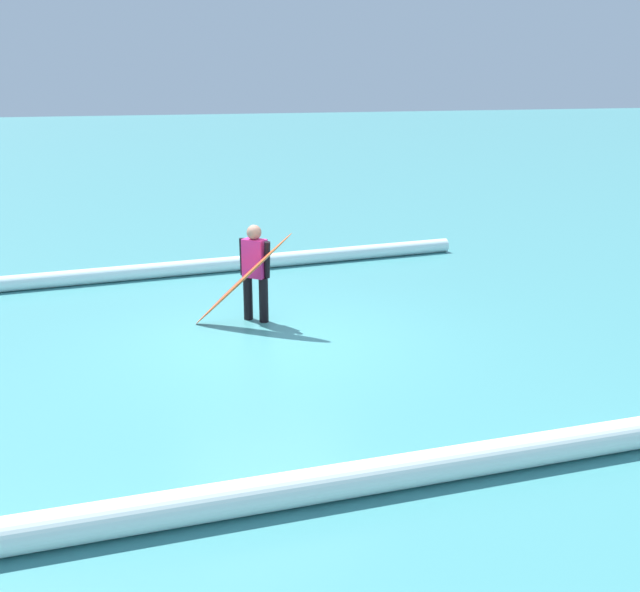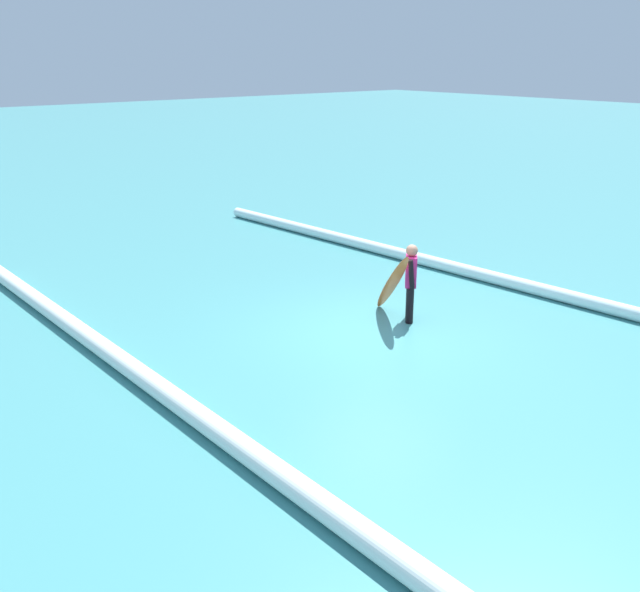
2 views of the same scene
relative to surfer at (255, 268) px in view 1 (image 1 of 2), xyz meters
The scene contains 5 objects.
ground_plane 1.20m from the surfer, 89.88° to the left, with size 122.75×122.75×0.00m, color teal.
surfer is the anchor object (origin of this frame).
surfboard 0.36m from the surfer, 45.38° to the left, with size 1.48×0.88×1.47m.
wave_crest_foreground 3.81m from the surfer, 50.15° to the right, with size 0.28×0.28×14.40m, color white.
wave_crest_midground 5.24m from the surfer, 100.30° to the left, with size 0.31×0.31×17.91m, color white.
Camera 1 is at (2.16, 9.93, 3.61)m, focal length 42.69 mm.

